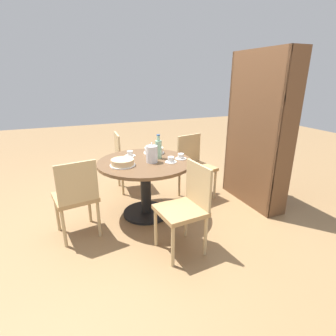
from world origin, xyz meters
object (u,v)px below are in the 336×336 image
chair_d (127,159)px  cake_second (154,150)px  chair_b (186,206)px  cake_main (123,163)px  water_bottle (158,149)px  coffee_pot (152,153)px  chair_a (76,196)px  cup_c (130,154)px  chair_c (195,164)px  cup_a (181,157)px  bookshelf (257,134)px  cup_b (171,160)px

chair_d → cake_second: bearing=-155.1°
chair_b → cake_main: (-0.76, -0.43, 0.26)m
chair_b → water_bottle: bearing=171.4°
cake_second → water_bottle: bearing=-5.1°
chair_b → cake_second: chair_b is taller
coffee_pot → chair_a: bearing=-82.1°
cup_c → coffee_pot: bearing=27.4°
chair_c → cup_a: (0.34, -0.38, 0.25)m
cup_c → bookshelf: bearing=74.0°
water_bottle → cake_main: size_ratio=1.03×
cup_b → cup_c: size_ratio=1.00×
chair_d → cake_second: (0.57, 0.23, 0.26)m
chair_a → cake_second: 1.17m
chair_b → chair_c: bearing=142.7°
coffee_pot → water_bottle: water_bottle is taller
chair_a → water_bottle: bearing=-176.1°
bookshelf → cake_main: 1.77m
chair_d → chair_a: bearing=145.4°
chair_d → cup_b: chair_d is taller
water_bottle → chair_c: bearing=108.5°
chair_a → cup_a: 1.28m
cup_b → cup_c: same height
chair_d → cup_b: 1.08m
bookshelf → cup_b: (-0.02, -1.20, -0.22)m
chair_d → cup_c: 0.64m
water_bottle → cup_c: 0.39m
bookshelf → cake_second: (-0.47, -1.26, -0.21)m
cake_second → cup_c: size_ratio=1.98×
chair_b → chair_d: size_ratio=1.00×
coffee_pot → cake_main: size_ratio=0.83×
chair_a → coffee_pot: coffee_pot is taller
chair_d → cup_b: size_ratio=6.47×
coffee_pot → cake_main: bearing=-91.0°
chair_a → cup_a: size_ratio=6.47×
chair_c → cup_a: 0.56m
chair_c → water_bottle: water_bottle is taller
chair_d → coffee_pot: coffee_pot is taller
chair_b → cup_b: size_ratio=6.47×
water_bottle → cup_a: (0.13, 0.24, -0.09)m
chair_d → coffee_pot: bearing=-172.1°
bookshelf → cup_b: bookshelf is taller
bookshelf → cup_a: size_ratio=14.43×
chair_b → cup_c: 1.15m
chair_a → cup_a: bearing=175.5°
chair_b → cup_b: chair_b is taller
cup_a → chair_b: bearing=-21.0°
cake_main → cup_b: bearing=80.5°
bookshelf → cup_b: size_ratio=14.43×
chair_b → cake_second: bearing=170.9°
cake_main → cup_b: cake_main is taller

